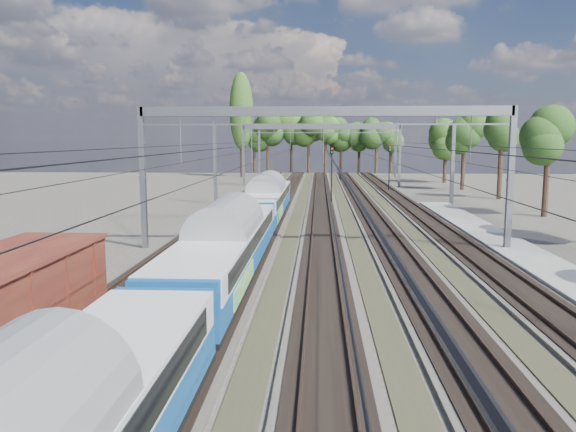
# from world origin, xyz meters

# --- Properties ---
(track_bed) EXTENTS (21.00, 130.00, 0.34)m
(track_bed) POSITION_xyz_m (-0.00, 45.00, 0.10)
(track_bed) COLOR #47423A
(track_bed) RESTS_ON ground
(catenary) EXTENTS (25.65, 130.00, 9.00)m
(catenary) POSITION_xyz_m (0.33, 52.69, 6.40)
(catenary) COLOR slate
(catenary) RESTS_ON ground
(tree_belt) EXTENTS (39.76, 98.79, 12.32)m
(tree_belt) POSITION_xyz_m (6.45, 97.81, 8.01)
(tree_belt) COLOR black
(tree_belt) RESTS_ON ground
(poplar) EXTENTS (4.40, 4.40, 19.04)m
(poplar) POSITION_xyz_m (-14.50, 98.00, 11.89)
(poplar) COLOR black
(poplar) RESTS_ON ground
(emu_train) EXTENTS (2.84, 60.20, 4.16)m
(emu_train) POSITION_xyz_m (-4.50, 19.65, 2.45)
(emu_train) COLOR black
(emu_train) RESTS_ON ground
(worker) EXTENTS (0.56, 0.73, 1.80)m
(worker) POSITION_xyz_m (3.34, 89.83, 0.90)
(worker) COLOR black
(worker) RESTS_ON ground
(signal_near) EXTENTS (0.43, 0.40, 6.12)m
(signal_near) POSITION_xyz_m (1.09, 55.99, 3.87)
(signal_near) COLOR black
(signal_near) RESTS_ON ground
(signal_far) EXTENTS (0.43, 0.39, 6.10)m
(signal_far) POSITION_xyz_m (9.07, 70.25, 3.86)
(signal_far) COLOR black
(signal_far) RESTS_ON ground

